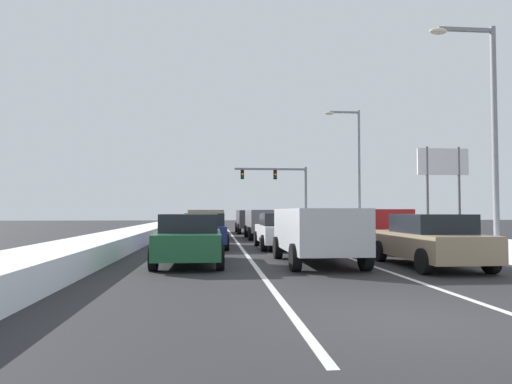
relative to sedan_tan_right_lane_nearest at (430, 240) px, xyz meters
name	(u,v)px	position (x,y,z in m)	size (l,w,h in m)	color
ground_plane	(272,243)	(-3.26, 10.23, -0.76)	(120.00, 120.00, 0.00)	#28282B
lane_stripe_between_right_lane_and_center_lane	(292,238)	(-1.56, 14.34, -0.76)	(0.14, 45.21, 0.01)	silver
lane_stripe_between_center_lane_and_left_lane	(234,239)	(-4.96, 14.34, -0.76)	(0.14, 45.21, 0.01)	silver
snow_bank_right_shoulder	(380,233)	(3.74, 14.34, -0.49)	(2.19, 45.21, 0.55)	white
snow_bank_left_shoulder	(142,233)	(-10.26, 14.34, -0.44)	(1.99, 45.21, 0.65)	white
sedan_tan_right_lane_nearest	(430,240)	(0.00, 0.00, 0.00)	(2.00, 4.50, 1.51)	#937F60
suv_red_right_lane_second	(367,225)	(0.16, 5.92, 0.25)	(2.16, 4.90, 1.67)	maroon
suv_black_right_lane_third	(328,222)	(0.03, 12.02, 0.25)	(2.16, 4.90, 1.67)	black
sedan_maroon_right_lane_fourth	(308,224)	(0.09, 17.86, 0.00)	(2.00, 4.50, 1.51)	maroon
suv_silver_center_lane_nearest	(317,230)	(-3.05, 1.06, 0.25)	(2.16, 4.90, 1.67)	#B7BABF
sedan_white_center_lane_second	(281,230)	(-3.28, 7.12, 0.00)	(2.00, 4.50, 1.51)	silver
suv_gray_center_lane_third	(265,221)	(-3.20, 14.21, 0.25)	(2.16, 4.90, 1.67)	slate
suv_charcoal_center_lane_fourth	(251,219)	(-3.45, 21.16, 0.25)	(2.16, 4.90, 1.67)	#38383D
sedan_green_left_lane_nearest	(190,239)	(-6.87, 1.31, 0.00)	(2.00, 4.50, 1.51)	#1E5633
sedan_navy_left_lane_second	(205,230)	(-6.54, 7.61, 0.00)	(2.00, 4.50, 1.51)	navy
suv_tan_left_lane_third	(207,221)	(-6.58, 14.75, 0.25)	(2.16, 4.90, 1.67)	#937F60
sedan_red_left_lane_fourth	(205,223)	(-6.79, 21.73, 0.00)	(2.00, 4.50, 1.51)	maroon
traffic_light_gantry	(283,183)	(1.01, 34.88, 3.73)	(7.54, 0.47, 6.20)	slate
street_lamp_right_near	(486,118)	(4.26, 4.07, 4.44)	(2.66, 0.36, 8.76)	gray
street_lamp_right_mid	(354,160)	(4.13, 20.50, 4.58)	(2.66, 0.36, 9.04)	gray
roadside_sign_right	(443,171)	(7.65, 14.14, 3.25)	(3.20, 0.16, 5.50)	#59595B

